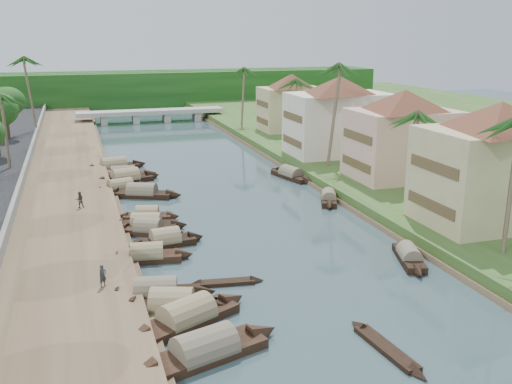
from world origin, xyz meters
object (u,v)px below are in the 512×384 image
object	(u,v)px
building_near	(496,162)
sampan_1	(172,306)
bridge	(151,113)
sampan_0	(205,351)
person_near	(103,276)

from	to	relation	value
building_near	sampan_1	world-z (taller)	building_near
sampan_1	building_near	bearing A→B (deg)	31.05
bridge	sampan_0	size ratio (longest dim) A/B	2.88
person_near	bridge	bearing A→B (deg)	44.74
sampan_0	sampan_1	xyz separation A→B (m)	(-0.78, 5.79, -0.00)
building_near	person_near	size ratio (longest dim) A/B	9.86
building_near	person_near	xyz separation A→B (m)	(-32.28, -2.59, -4.83)
sampan_0	sampan_1	bearing A→B (deg)	80.67
sampan_0	person_near	size ratio (longest dim) A/B	6.45
building_near	bridge	bearing A→B (deg)	104.39
sampan_1	bridge	bearing A→B (deg)	102.56
bridge	sampan_1	xyz separation A→B (m)	(-9.38, -79.92, -1.30)
sampan_1	person_near	size ratio (longest dim) A/B	5.26
bridge	building_near	world-z (taller)	building_near
sampan_0	sampan_1	size ratio (longest dim) A/B	1.23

